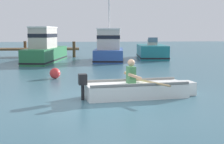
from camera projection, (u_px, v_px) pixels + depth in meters
ground_plane at (106, 103)px, 9.10m from camera, size 120.00×120.00×0.00m
rowboat_with_person at (138, 89)px, 9.96m from camera, size 3.73×1.83×1.19m
moored_boat_green at (45, 49)px, 21.60m from camera, size 2.72×6.48×2.37m
moored_boat_blue at (109, 49)px, 22.45m from camera, size 2.63×4.97×4.58m
moored_boat_teal at (152, 52)px, 24.54m from camera, size 2.59×4.71×1.62m
mooring_buoy at (55, 73)px, 13.96m from camera, size 0.47×0.47×0.47m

